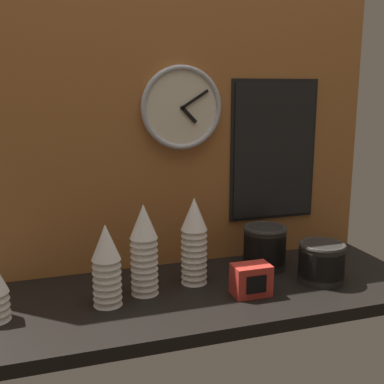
{
  "coord_description": "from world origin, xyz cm",
  "views": [
    {
      "loc": [
        -42.46,
        -139.34,
        64.38
      ],
      "look_at": [
        4.03,
        4.0,
        31.68
      ],
      "focal_mm": 45.0,
      "sensor_mm": 36.0,
      "label": 1
    }
  ],
  "objects_px": {
    "bowl_stack_far_right": "(321,261)",
    "wall_clock": "(182,108)",
    "menu_board": "(274,151)",
    "cup_stack_center_left": "(107,265)",
    "cup_stack_center": "(144,250)",
    "cup_stack_center_right": "(194,241)",
    "bowl_stack_right": "(265,246)",
    "napkin_dispenser": "(251,280)"
  },
  "relations": [
    {
      "from": "bowl_stack_far_right",
      "to": "wall_clock",
      "type": "bearing_deg",
      "value": 143.22
    },
    {
      "from": "menu_board",
      "to": "bowl_stack_far_right",
      "type": "bearing_deg",
      "value": -84.01
    },
    {
      "from": "cup_stack_center_left",
      "to": "bowl_stack_far_right",
      "type": "bearing_deg",
      "value": -3.11
    },
    {
      "from": "cup_stack_center_left",
      "to": "menu_board",
      "type": "height_order",
      "value": "menu_board"
    },
    {
      "from": "cup_stack_center",
      "to": "wall_clock",
      "type": "height_order",
      "value": "wall_clock"
    },
    {
      "from": "cup_stack_center",
      "to": "bowl_stack_far_right",
      "type": "height_order",
      "value": "cup_stack_center"
    },
    {
      "from": "bowl_stack_far_right",
      "to": "menu_board",
      "type": "height_order",
      "value": "menu_board"
    },
    {
      "from": "bowl_stack_far_right",
      "to": "cup_stack_center_right",
      "type": "bearing_deg",
      "value": 163.84
    },
    {
      "from": "bowl_stack_right",
      "to": "bowl_stack_far_right",
      "type": "relative_size",
      "value": 1.0
    },
    {
      "from": "cup_stack_center_left",
      "to": "cup_stack_center",
      "type": "xyz_separation_m",
      "value": [
        0.12,
        0.05,
        0.02
      ]
    },
    {
      "from": "bowl_stack_right",
      "to": "napkin_dispenser",
      "type": "relative_size",
      "value": 1.31
    },
    {
      "from": "bowl_stack_right",
      "to": "menu_board",
      "type": "bearing_deg",
      "value": 55.36
    },
    {
      "from": "bowl_stack_far_right",
      "to": "wall_clock",
      "type": "height_order",
      "value": "wall_clock"
    },
    {
      "from": "cup_stack_center_right",
      "to": "menu_board",
      "type": "height_order",
      "value": "menu_board"
    },
    {
      "from": "wall_clock",
      "to": "menu_board",
      "type": "distance_m",
      "value": 0.4
    },
    {
      "from": "cup_stack_center_right",
      "to": "wall_clock",
      "type": "relative_size",
      "value": 1.0
    },
    {
      "from": "wall_clock",
      "to": "cup_stack_center_right",
      "type": "bearing_deg",
      "value": -94.1
    },
    {
      "from": "bowl_stack_far_right",
      "to": "napkin_dispenser",
      "type": "distance_m",
      "value": 0.28
    },
    {
      "from": "bowl_stack_right",
      "to": "menu_board",
      "type": "relative_size",
      "value": 0.29
    },
    {
      "from": "bowl_stack_far_right",
      "to": "wall_clock",
      "type": "distance_m",
      "value": 0.71
    },
    {
      "from": "cup_stack_center_left",
      "to": "napkin_dispenser",
      "type": "distance_m",
      "value": 0.45
    },
    {
      "from": "napkin_dispenser",
      "to": "wall_clock",
      "type": "bearing_deg",
      "value": 111.25
    },
    {
      "from": "bowl_stack_right",
      "to": "wall_clock",
      "type": "distance_m",
      "value": 0.58
    },
    {
      "from": "bowl_stack_far_right",
      "to": "wall_clock",
      "type": "xyz_separation_m",
      "value": [
        -0.4,
        0.3,
        0.51
      ]
    },
    {
      "from": "bowl_stack_right",
      "to": "bowl_stack_far_right",
      "type": "height_order",
      "value": "bowl_stack_right"
    },
    {
      "from": "bowl_stack_right",
      "to": "bowl_stack_far_right",
      "type": "xyz_separation_m",
      "value": [
        0.13,
        -0.17,
        -0.01
      ]
    },
    {
      "from": "bowl_stack_right",
      "to": "cup_stack_center",
      "type": "bearing_deg",
      "value": -169.46
    },
    {
      "from": "cup_stack_center_right",
      "to": "cup_stack_center_left",
      "type": "bearing_deg",
      "value": -164.96
    },
    {
      "from": "cup_stack_center_left",
      "to": "bowl_stack_far_right",
      "type": "xyz_separation_m",
      "value": [
        0.72,
        -0.04,
        -0.06
      ]
    },
    {
      "from": "cup_stack_center_left",
      "to": "wall_clock",
      "type": "distance_m",
      "value": 0.61
    },
    {
      "from": "menu_board",
      "to": "cup_stack_center_right",
      "type": "bearing_deg",
      "value": -153.68
    },
    {
      "from": "cup_stack_center_left",
      "to": "cup_stack_center_right",
      "type": "xyz_separation_m",
      "value": [
        0.3,
        0.08,
        0.02
      ]
    },
    {
      "from": "cup_stack_center",
      "to": "menu_board",
      "type": "bearing_deg",
      "value": 21.84
    },
    {
      "from": "cup_stack_center_right",
      "to": "napkin_dispenser",
      "type": "xyz_separation_m",
      "value": [
        0.14,
        -0.15,
        -0.1
      ]
    },
    {
      "from": "bowl_stack_far_right",
      "to": "napkin_dispenser",
      "type": "height_order",
      "value": "bowl_stack_far_right"
    },
    {
      "from": "cup_stack_center_left",
      "to": "menu_board",
      "type": "distance_m",
      "value": 0.79
    },
    {
      "from": "cup_stack_center",
      "to": "cup_stack_center_right",
      "type": "distance_m",
      "value": 0.18
    },
    {
      "from": "cup_stack_center_right",
      "to": "cup_stack_center",
      "type": "bearing_deg",
      "value": -168.75
    },
    {
      "from": "bowl_stack_right",
      "to": "wall_clock",
      "type": "xyz_separation_m",
      "value": [
        -0.27,
        0.13,
        0.49
      ]
    },
    {
      "from": "bowl_stack_right",
      "to": "wall_clock",
      "type": "relative_size",
      "value": 0.54
    },
    {
      "from": "cup_stack_center",
      "to": "bowl_stack_far_right",
      "type": "distance_m",
      "value": 0.6
    },
    {
      "from": "cup_stack_center_left",
      "to": "cup_stack_center_right",
      "type": "bearing_deg",
      "value": 15.04
    }
  ]
}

